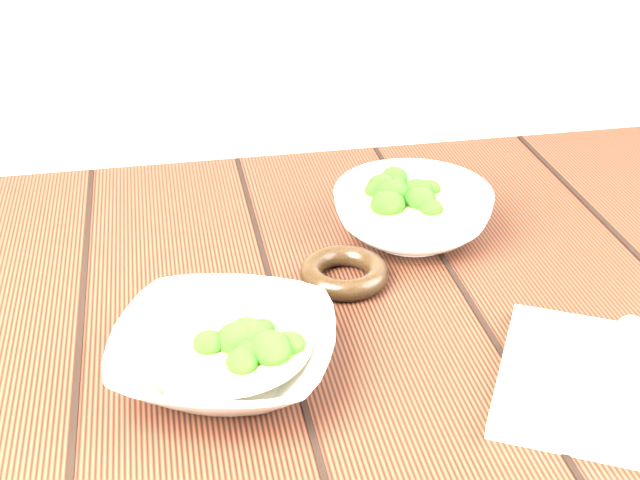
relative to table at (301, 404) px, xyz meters
The scene contains 6 objects.
table is the anchor object (origin of this frame).
soup_bowl_front 0.19m from the table, 133.69° to the right, with size 0.25×0.25×0.06m.
soup_bowl_back 0.26m from the table, 40.93° to the left, with size 0.24×0.24×0.07m.
trivet 0.15m from the table, 40.87° to the left, with size 0.10×0.10×0.02m, color black.
napkin 0.35m from the table, 34.46° to the right, with size 0.24×0.20×0.01m, color beige.
spoon_left 0.35m from the table, 27.25° to the right, with size 0.12×0.18×0.01m.
Camera 1 is at (-0.12, -0.75, 1.27)m, focal length 50.00 mm.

